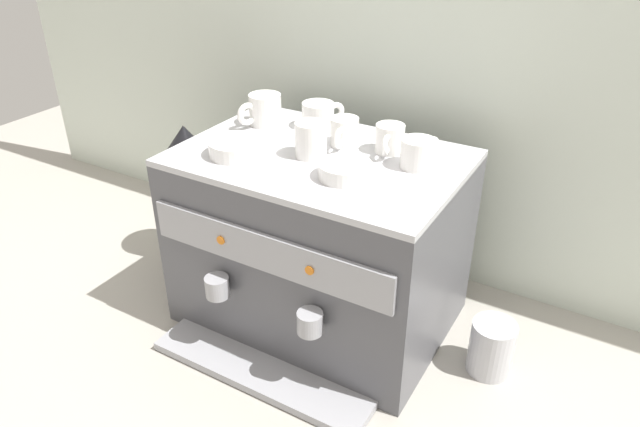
% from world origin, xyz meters
% --- Properties ---
extents(ground_plane, '(4.00, 4.00, 0.00)m').
position_xyz_m(ground_plane, '(0.00, 0.00, 0.00)').
color(ground_plane, '#9E998E').
extents(tiled_backsplash_wall, '(2.80, 0.03, 0.97)m').
position_xyz_m(tiled_backsplash_wall, '(0.00, 0.36, 0.49)').
color(tiled_backsplash_wall, silver).
rests_on(tiled_backsplash_wall, ground_plane).
extents(espresso_machine, '(0.65, 0.56, 0.46)m').
position_xyz_m(espresso_machine, '(0.00, -0.00, 0.23)').
color(espresso_machine, '#4C4C51').
rests_on(espresso_machine, ground_plane).
extents(ceramic_cup_0, '(0.08, 0.12, 0.08)m').
position_xyz_m(ceramic_cup_0, '(-0.22, 0.10, 0.50)').
color(ceramic_cup_0, white).
rests_on(ceramic_cup_0, espresso_machine).
extents(ceramic_cup_1, '(0.07, 0.10, 0.07)m').
position_xyz_m(ceramic_cup_1, '(0.13, 0.09, 0.49)').
color(ceramic_cup_1, white).
rests_on(ceramic_cup_1, espresso_machine).
extents(ceramic_cup_2, '(0.09, 0.11, 0.06)m').
position_xyz_m(ceramic_cup_2, '(-0.09, 0.15, 0.49)').
color(ceramic_cup_2, white).
rests_on(ceramic_cup_2, espresso_machine).
extents(ceramic_cup_3, '(0.07, 0.11, 0.08)m').
position_xyz_m(ceramic_cup_3, '(-0.02, -0.01, 0.50)').
color(ceramic_cup_3, white).
rests_on(ceramic_cup_3, espresso_machine).
extents(ceramic_cup_4, '(0.08, 0.11, 0.07)m').
position_xyz_m(ceramic_cup_4, '(0.22, 0.06, 0.49)').
color(ceramic_cup_4, white).
rests_on(ceramic_cup_4, espresso_machine).
extents(ceramic_cup_5, '(0.07, 0.10, 0.07)m').
position_xyz_m(ceramic_cup_5, '(0.02, 0.08, 0.49)').
color(ceramic_cup_5, white).
rests_on(ceramic_cup_5, espresso_machine).
extents(ceramic_bowl_0, '(0.13, 0.13, 0.04)m').
position_xyz_m(ceramic_bowl_0, '(-0.17, -0.10, 0.48)').
color(ceramic_bowl_0, white).
rests_on(ceramic_bowl_0, espresso_machine).
extents(ceramic_bowl_1, '(0.12, 0.12, 0.03)m').
position_xyz_m(ceramic_bowl_1, '(0.11, -0.07, 0.47)').
color(ceramic_bowl_1, white).
rests_on(ceramic_bowl_1, espresso_machine).
extents(coffee_grinder, '(0.15, 0.15, 0.42)m').
position_xyz_m(coffee_grinder, '(-0.47, 0.05, 0.21)').
color(coffee_grinder, '#939399').
rests_on(coffee_grinder, ground_plane).
extents(milk_pitcher, '(0.10, 0.10, 0.13)m').
position_xyz_m(milk_pitcher, '(0.45, 0.02, 0.07)').
color(milk_pitcher, '#B7B7BC').
rests_on(milk_pitcher, ground_plane).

